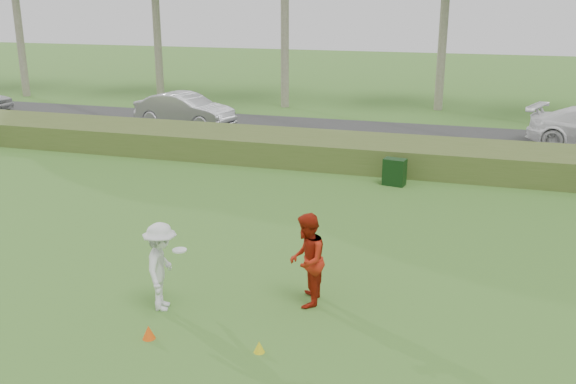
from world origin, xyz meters
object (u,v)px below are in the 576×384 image
(player_red, at_px, (307,260))
(cone_yellow, at_px, (259,347))
(cone_orange, at_px, (149,332))
(car_mid, at_px, (185,110))
(utility_cabinet, at_px, (394,172))
(player_white, at_px, (161,267))

(player_red, xyz_separation_m, cone_yellow, (-0.29, -1.97, -0.82))
(cone_orange, xyz_separation_m, car_mid, (-7.63, 17.30, 0.69))
(cone_orange, height_order, car_mid, car_mid)
(cone_yellow, bearing_deg, utility_cabinet, 85.94)
(utility_cabinet, distance_m, car_mid, 12.24)
(player_white, bearing_deg, cone_orange, 178.94)
(cone_yellow, bearing_deg, player_white, 156.94)
(player_red, height_order, car_mid, player_red)
(cone_orange, relative_size, car_mid, 0.05)
(cone_yellow, height_order, utility_cabinet, utility_cabinet)
(player_red, bearing_deg, player_white, -76.39)
(car_mid, bearing_deg, cone_orange, -146.83)
(cone_orange, height_order, utility_cabinet, utility_cabinet)
(cone_orange, bearing_deg, cone_yellow, 4.03)
(player_white, height_order, player_red, player_red)
(player_red, distance_m, car_mid, 18.15)
(utility_cabinet, xyz_separation_m, car_mid, (-10.41, 6.43, 0.39))
(player_white, relative_size, utility_cabinet, 2.02)
(player_white, distance_m, car_mid, 17.76)
(player_white, height_order, cone_yellow, player_white)
(player_white, bearing_deg, car_mid, 8.71)
(cone_orange, xyz_separation_m, utility_cabinet, (2.77, 10.87, 0.30))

